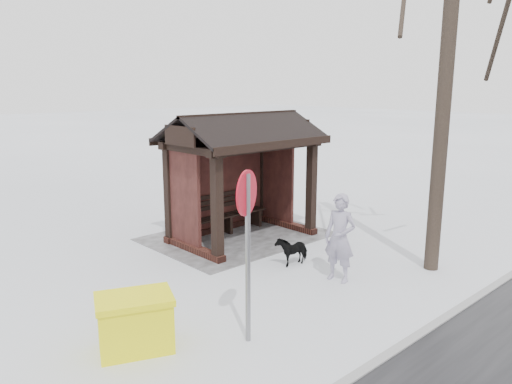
# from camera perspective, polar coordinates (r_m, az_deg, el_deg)

# --- Properties ---
(ground) EXTENTS (120.00, 120.00, 0.00)m
(ground) POSITION_cam_1_polar(r_m,az_deg,el_deg) (12.41, -1.52, -5.32)
(ground) COLOR silver
(ground) RESTS_ON ground
(kerb) EXTENTS (120.00, 0.15, 0.06)m
(kerb) POSITION_cam_1_polar(r_m,az_deg,el_deg) (9.28, 22.08, -12.39)
(kerb) COLOR gray
(kerb) RESTS_ON ground
(trampled_patch) EXTENTS (4.20, 3.20, 0.02)m
(trampled_patch) POSITION_cam_1_polar(r_m,az_deg,el_deg) (12.55, -2.13, -5.08)
(trampled_patch) COLOR #939298
(trampled_patch) RESTS_ON ground
(bus_shelter) EXTENTS (3.60, 2.40, 3.09)m
(bus_shelter) POSITION_cam_1_polar(r_m,az_deg,el_deg) (12.05, -2.08, 4.72)
(bus_shelter) COLOR #371914
(bus_shelter) RESTS_ON ground
(pedestrian) EXTENTS (0.52, 0.69, 1.72)m
(pedestrian) POSITION_cam_1_polar(r_m,az_deg,el_deg) (9.70, 9.56, -5.20)
(pedestrian) COLOR #968FA8
(pedestrian) RESTS_ON ground
(dog) EXTENTS (0.75, 0.38, 0.62)m
(dog) POSITION_cam_1_polar(r_m,az_deg,el_deg) (10.64, 4.14, -6.61)
(dog) COLOR black
(dog) RESTS_ON ground
(grit_bin) EXTENTS (1.27, 1.09, 0.82)m
(grit_bin) POSITION_cam_1_polar(r_m,az_deg,el_deg) (7.54, -13.65, -14.29)
(grit_bin) COLOR #F2ED0E
(grit_bin) RESTS_ON ground
(road_sign) EXTENTS (0.61, 0.30, 2.58)m
(road_sign) POSITION_cam_1_polar(r_m,az_deg,el_deg) (7.07, -1.04, -3.39)
(road_sign) COLOR slate
(road_sign) RESTS_ON ground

